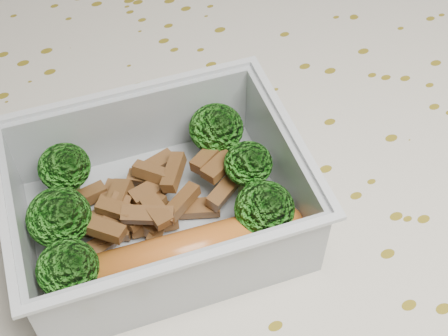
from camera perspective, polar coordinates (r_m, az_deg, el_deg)
name	(u,v)px	position (r m, az deg, el deg)	size (l,w,h in m)	color
dining_table	(218,271)	(0.49, -0.54, -9.41)	(1.40, 0.90, 0.75)	brown
tablecloth	(218,236)	(0.45, -0.58, -6.21)	(1.46, 0.96, 0.19)	beige
lunch_container	(159,206)	(0.39, -5.93, -3.50)	(0.19, 0.16, 0.06)	silver
broccoli_florets	(152,194)	(0.38, -6.61, -2.36)	(0.16, 0.12, 0.05)	#608C3F
meat_pile	(146,204)	(0.40, -7.19, -3.26)	(0.12, 0.06, 0.03)	brown
sausage	(183,253)	(0.37, -3.80, -7.77)	(0.15, 0.04, 0.03)	#BF6021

